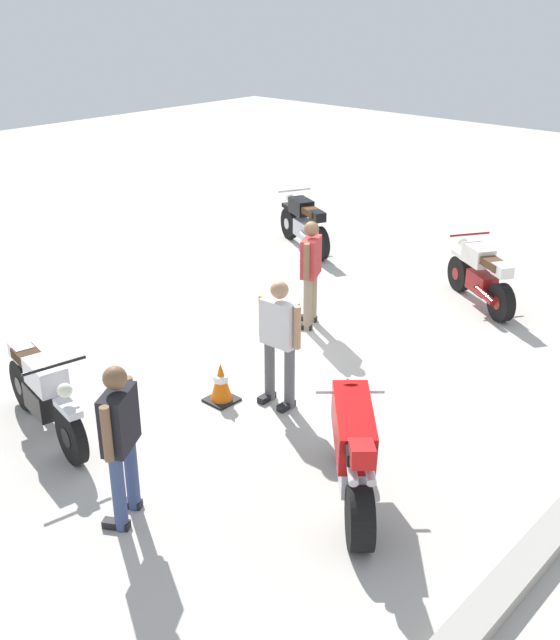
{
  "coord_description": "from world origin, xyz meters",
  "views": [
    {
      "loc": [
        7.32,
        6.47,
        4.71
      ],
      "look_at": [
        0.66,
        0.43,
        0.75
      ],
      "focal_mm": 42.01,
      "sensor_mm": 36.0,
      "label": 1
    }
  ],
  "objects_px": {
    "motorcycle_silver_cruiser": "(44,393)",
    "person_in_red_shirt": "(311,268)",
    "person_in_white_shirt": "(279,336)",
    "motorcycle_black_cruiser": "(304,223)",
    "traffic_cone": "(221,382)",
    "person_in_black_shirt": "(120,435)",
    "motorcycle_red_sportbike": "(353,449)",
    "motorcycle_cream_vintage": "(481,277)"
  },
  "relations": [
    {
      "from": "motorcycle_red_sportbike",
      "to": "person_in_white_shirt",
      "type": "xyz_separation_m",
      "value": [
        -0.94,
        -1.84,
        0.32
      ]
    },
    {
      "from": "motorcycle_black_cruiser",
      "to": "person_in_red_shirt",
      "type": "distance_m",
      "value": 3.77
    },
    {
      "from": "motorcycle_cream_vintage",
      "to": "person_in_white_shirt",
      "type": "bearing_deg",
      "value": 119.45
    },
    {
      "from": "motorcycle_silver_cruiser",
      "to": "person_in_white_shirt",
      "type": "relative_size",
      "value": 1.28
    },
    {
      "from": "motorcycle_cream_vintage",
      "to": "traffic_cone",
      "type": "distance_m",
      "value": 5.08
    },
    {
      "from": "motorcycle_cream_vintage",
      "to": "motorcycle_red_sportbike",
      "type": "height_order",
      "value": "motorcycle_red_sportbike"
    },
    {
      "from": "motorcycle_silver_cruiser",
      "to": "motorcycle_red_sportbike",
      "type": "height_order",
      "value": "motorcycle_red_sportbike"
    },
    {
      "from": "person_in_red_shirt",
      "to": "traffic_cone",
      "type": "xyz_separation_m",
      "value": [
        2.52,
        0.67,
        -0.68
      ]
    },
    {
      "from": "motorcycle_red_sportbike",
      "to": "person_in_red_shirt",
      "type": "height_order",
      "value": "person_in_red_shirt"
    },
    {
      "from": "person_in_red_shirt",
      "to": "motorcycle_black_cruiser",
      "type": "bearing_deg",
      "value": -74.35
    },
    {
      "from": "person_in_black_shirt",
      "to": "motorcycle_black_cruiser",
      "type": "bearing_deg",
      "value": -92.22
    },
    {
      "from": "person_in_black_shirt",
      "to": "traffic_cone",
      "type": "relative_size",
      "value": 3.12
    },
    {
      "from": "motorcycle_red_sportbike",
      "to": "traffic_cone",
      "type": "distance_m",
      "value": 2.48
    },
    {
      "from": "motorcycle_red_sportbike",
      "to": "person_in_white_shirt",
      "type": "distance_m",
      "value": 2.09
    },
    {
      "from": "motorcycle_silver_cruiser",
      "to": "person_in_white_shirt",
      "type": "distance_m",
      "value": 2.8
    },
    {
      "from": "motorcycle_cream_vintage",
      "to": "traffic_cone",
      "type": "height_order",
      "value": "motorcycle_cream_vintage"
    },
    {
      "from": "person_in_red_shirt",
      "to": "person_in_white_shirt",
      "type": "height_order",
      "value": "person_in_red_shirt"
    },
    {
      "from": "motorcycle_silver_cruiser",
      "to": "person_in_red_shirt",
      "type": "bearing_deg",
      "value": 96.73
    },
    {
      "from": "motorcycle_red_sportbike",
      "to": "person_in_red_shirt",
      "type": "bearing_deg",
      "value": 2.82
    },
    {
      "from": "motorcycle_black_cruiser",
      "to": "motorcycle_cream_vintage",
      "type": "height_order",
      "value": "motorcycle_black_cruiser"
    },
    {
      "from": "motorcycle_red_sportbike",
      "to": "traffic_cone",
      "type": "height_order",
      "value": "motorcycle_red_sportbike"
    },
    {
      "from": "motorcycle_silver_cruiser",
      "to": "person_in_red_shirt",
      "type": "xyz_separation_m",
      "value": [
        -4.37,
        0.29,
        0.42
      ]
    },
    {
      "from": "motorcycle_cream_vintage",
      "to": "person_in_white_shirt",
      "type": "height_order",
      "value": "person_in_white_shirt"
    },
    {
      "from": "person_in_red_shirt",
      "to": "person_in_black_shirt",
      "type": "height_order",
      "value": "person_in_black_shirt"
    },
    {
      "from": "motorcycle_black_cruiser",
      "to": "motorcycle_silver_cruiser",
      "type": "distance_m",
      "value": 7.49
    },
    {
      "from": "motorcycle_red_sportbike",
      "to": "person_in_black_shirt",
      "type": "bearing_deg",
      "value": 96.99
    },
    {
      "from": "motorcycle_black_cruiser",
      "to": "motorcycle_silver_cruiser",
      "type": "height_order",
      "value": "same"
    },
    {
      "from": "person_in_black_shirt",
      "to": "motorcycle_cream_vintage",
      "type": "bearing_deg",
      "value": -120.07
    },
    {
      "from": "motorcycle_red_sportbike",
      "to": "person_in_black_shirt",
      "type": "xyz_separation_m",
      "value": [
        1.7,
        -1.43,
        0.35
      ]
    },
    {
      "from": "person_in_red_shirt",
      "to": "person_in_black_shirt",
      "type": "bearing_deg",
      "value": 83.07
    },
    {
      "from": "motorcycle_red_sportbike",
      "to": "traffic_cone",
      "type": "bearing_deg",
      "value": 35.61
    },
    {
      "from": "motorcycle_black_cruiser",
      "to": "traffic_cone",
      "type": "distance_m",
      "value": 6.19
    },
    {
      "from": "motorcycle_silver_cruiser",
      "to": "motorcycle_black_cruiser",
      "type": "bearing_deg",
      "value": 117.69
    },
    {
      "from": "motorcycle_silver_cruiser",
      "to": "traffic_cone",
      "type": "height_order",
      "value": "motorcycle_silver_cruiser"
    },
    {
      "from": "motorcycle_silver_cruiser",
      "to": "person_in_red_shirt",
      "type": "distance_m",
      "value": 4.4
    },
    {
      "from": "motorcycle_silver_cruiser",
      "to": "person_in_black_shirt",
      "type": "xyz_separation_m",
      "value": [
        0.33,
        1.94,
        0.42
      ]
    },
    {
      "from": "motorcycle_black_cruiser",
      "to": "traffic_cone",
      "type": "bearing_deg",
      "value": 145.74
    },
    {
      "from": "person_in_black_shirt",
      "to": "motorcycle_silver_cruiser",
      "type": "bearing_deg",
      "value": -41.02
    },
    {
      "from": "motorcycle_silver_cruiser",
      "to": "traffic_cone",
      "type": "relative_size",
      "value": 3.92
    },
    {
      "from": "person_in_white_shirt",
      "to": "motorcycle_cream_vintage",
      "type": "bearing_deg",
      "value": 174.48
    },
    {
      "from": "motorcycle_black_cruiser",
      "to": "motorcycle_cream_vintage",
      "type": "relative_size",
      "value": 1.13
    },
    {
      "from": "traffic_cone",
      "to": "person_in_black_shirt",
      "type": "bearing_deg",
      "value": 24.04
    }
  ]
}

